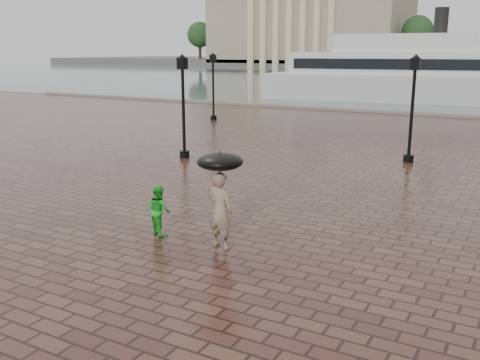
# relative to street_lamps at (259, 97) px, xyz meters

# --- Properties ---
(ground) EXTENTS (300.00, 300.00, 0.00)m
(ground) POSITION_rel_street_lamps_xyz_m (5.00, -15.33, -2.33)
(ground) COLOR #3C211B
(ground) RESTS_ON ground
(quay_edge) EXTENTS (80.00, 0.60, 0.30)m
(quay_edge) POSITION_rel_street_lamps_xyz_m (5.00, 16.67, -2.33)
(quay_edge) COLOR slate
(quay_edge) RESTS_ON ground
(museum) EXTENTS (57.00, 32.50, 26.00)m
(museum) POSITION_rel_street_lamps_xyz_m (-50.00, 129.28, 11.58)
(museum) COLOR gray
(museum) RESTS_ON ground
(street_lamps) EXTENTS (15.44, 12.44, 4.40)m
(street_lamps) POSITION_rel_street_lamps_xyz_m (0.00, 0.00, 0.00)
(street_lamps) COLOR black
(street_lamps) RESTS_ON ground
(adult_pedestrian) EXTENTS (0.74, 0.54, 1.90)m
(adult_pedestrian) POSITION_rel_street_lamps_xyz_m (6.32, -14.20, -1.38)
(adult_pedestrian) COLOR gray
(adult_pedestrian) RESTS_ON ground
(child_pedestrian) EXTENTS (0.79, 0.71, 1.31)m
(child_pedestrian) POSITION_rel_street_lamps_xyz_m (4.42, -14.15, -1.67)
(child_pedestrian) COLOR green
(child_pedestrian) RESTS_ON ground
(ferry_near) EXTENTS (26.21, 9.39, 8.41)m
(ferry_near) POSITION_rel_street_lamps_xyz_m (1.00, 27.16, 0.20)
(ferry_near) COLOR #B8B8B8
(ferry_near) RESTS_ON ground
(umbrella) EXTENTS (1.10, 1.10, 1.20)m
(umbrella) POSITION_rel_street_lamps_xyz_m (6.32, -14.20, -0.18)
(umbrella) COLOR black
(umbrella) RESTS_ON ground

